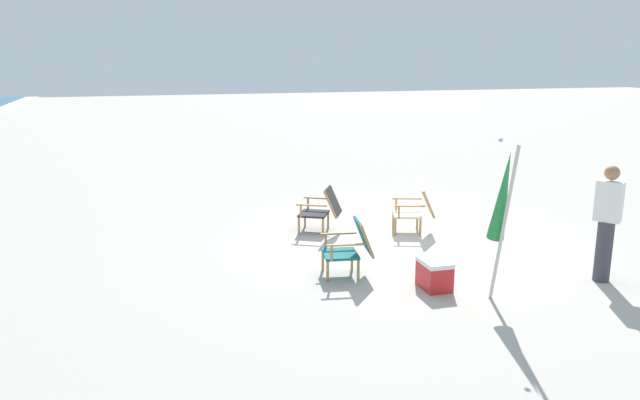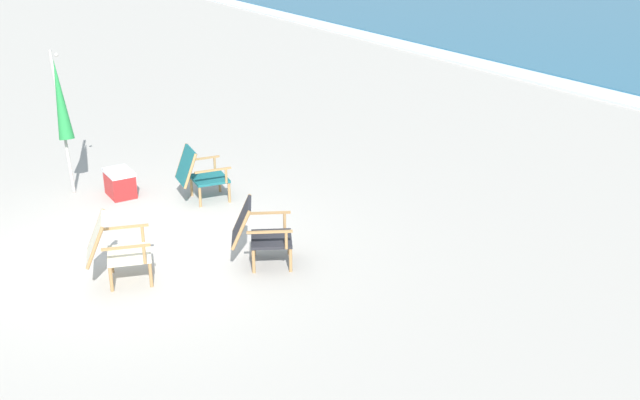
{
  "view_description": "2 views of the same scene",
  "coord_description": "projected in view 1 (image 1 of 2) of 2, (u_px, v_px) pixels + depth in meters",
  "views": [
    {
      "loc": [
        -9.13,
        4.08,
        3.09
      ],
      "look_at": [
        0.16,
        1.43,
        0.81
      ],
      "focal_mm": 35.0,
      "sensor_mm": 36.0,
      "label": 1
    },
    {
      "loc": [
        8.33,
        -2.56,
        4.07
      ],
      "look_at": [
        0.84,
        2.15,
        0.51
      ],
      "focal_mm": 42.0,
      "sensor_mm": 36.0,
      "label": 2
    }
  ],
  "objects": [
    {
      "name": "ground_plane",
      "position": [
        405.0,
        244.0,
        10.35
      ],
      "size": [
        80.0,
        80.0,
        0.0
      ],
      "primitive_type": "plane",
      "color": "#B2AAA0"
    },
    {
      "name": "beach_chair_back_right",
      "position": [
        322.0,
        208.0,
        11.0
      ],
      "size": [
        0.84,
        0.9,
        0.8
      ],
      "color": "#28282D",
      "rests_on": "ground"
    },
    {
      "name": "beach_chair_back_left",
      "position": [
        351.0,
        246.0,
        8.82
      ],
      "size": [
        0.66,
        0.76,
        0.81
      ],
      "color": "#196066",
      "rests_on": "ground"
    },
    {
      "name": "beach_chair_mid_center",
      "position": [
        416.0,
        208.0,
        10.97
      ],
      "size": [
        0.77,
        0.85,
        0.8
      ],
      "color": "beige",
      "rests_on": "ground"
    },
    {
      "name": "umbrella_furled_green",
      "position": [
        503.0,
        198.0,
        7.63
      ],
      "size": [
        0.53,
        0.23,
        2.09
      ],
      "color": "#B7B2A8",
      "rests_on": "ground"
    },
    {
      "name": "person_near_chairs",
      "position": [
        607.0,
        223.0,
        8.51
      ],
      "size": [
        0.39,
        0.37,
        1.63
      ],
      "color": "#383842",
      "rests_on": "ground"
    },
    {
      "name": "cooler_box",
      "position": [
        434.0,
        274.0,
        8.37
      ],
      "size": [
        0.49,
        0.35,
        0.4
      ],
      "color": "red",
      "rests_on": "ground"
    }
  ]
}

